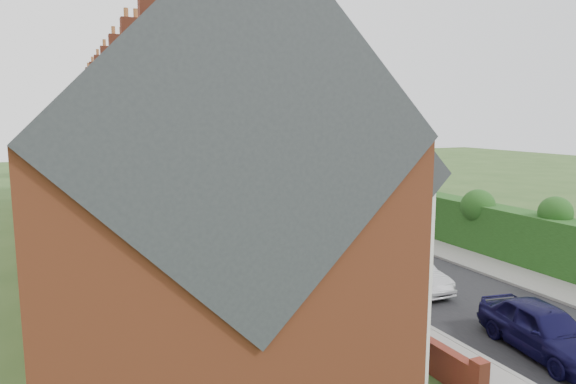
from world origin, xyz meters
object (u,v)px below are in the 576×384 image
Objects in this scene: car_navy at (543,329)px; horse_cart at (258,194)px; horse at (267,203)px; lamppost at (411,183)px; car_silver_b at (334,243)px; car_red at (212,193)px; car_beige at (203,190)px; car_white at (290,228)px; car_green at (241,204)px; car_grey at (188,177)px; car_silver_a at (409,273)px.

horse_cart is at bearing 97.24° from car_navy.
horse is at bearing -90.00° from horse_cart.
lamppost reaches higher than horse.
lamppost is at bearing 77.97° from car_navy.
car_silver_b is 1.14× the size of car_red.
car_beige is (-6.40, 19.80, -2.61)m from lamppost.
lamppost is 1.18× the size of car_navy.
car_silver_b is at bearing -74.19° from car_white.
horse is at bearing -26.35° from car_green.
car_beige is (-0.59, 8.07, -0.01)m from car_green.
car_green is at bearing -96.46° from car_red.
lamppost is at bearing -72.47° from horse_cart.
car_white is at bearing 86.48° from horse.
car_silver_b is 1.33× the size of car_green.
car_green is 0.86× the size of car_red.
car_navy is at bearing -92.22° from horse_cart.
car_red is 0.94× the size of car_grey.
car_white is 0.96× the size of car_beige.
car_silver_b is 1.14× the size of car_white.
horse is at bearing 87.61° from car_white.
car_red is 1.74× the size of horse_cart.
car_white is 1.17× the size of car_green.
car_red reaches higher than car_beige.
car_silver_b is at bearing -85.04° from car_grey.
car_silver_b is 13.08m from car_green.
car_grey reaches higher than car_green.
horse_cart reaches higher than car_silver_a.
car_white is 0.94× the size of car_grey.
car_green reaches higher than car_white.
horse is at bearing 110.21° from lamppost.
car_beige is at bearing 91.05° from car_green.
car_white reaches higher than car_beige.
car_silver_b is 30.08m from car_grey.
car_silver_a is at bearing -84.11° from car_grey.
horse_cart is (0.96, 19.27, 0.45)m from car_silver_a.
lamppost is 1.05× the size of car_beige.
car_green is 2.11m from horse_cart.
car_silver_b is 4.37m from car_white.
horse reaches higher than car_beige.
car_silver_a is at bearing -90.58° from car_green.
horse is (0.96, 17.46, 0.04)m from car_silver_a.
car_green reaches higher than car_silver_a.
car_beige is at bearing 77.11° from car_red.
lamppost is 13.96m from car_navy.
lamppost is at bearing 53.86° from car_silver_a.
lamppost reaches higher than car_navy.
car_silver_a is (-5.00, -6.49, -2.63)m from lamppost.
lamppost is 1.90× the size of horse_cart.
horse_cart reaches higher than horse.
car_silver_b is 14.22m from horse_cart.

